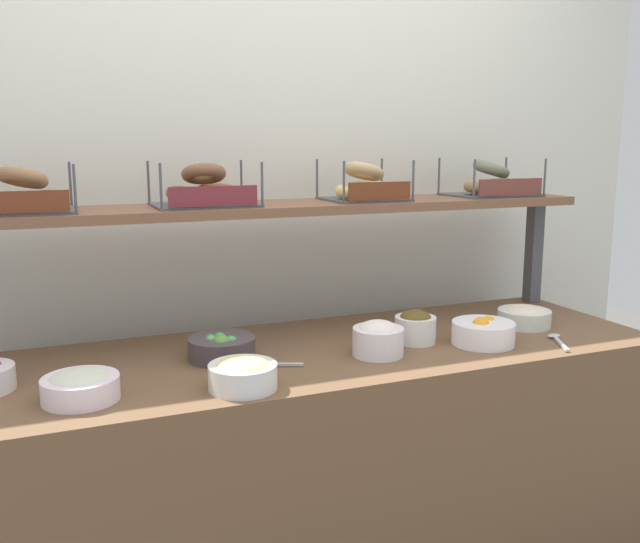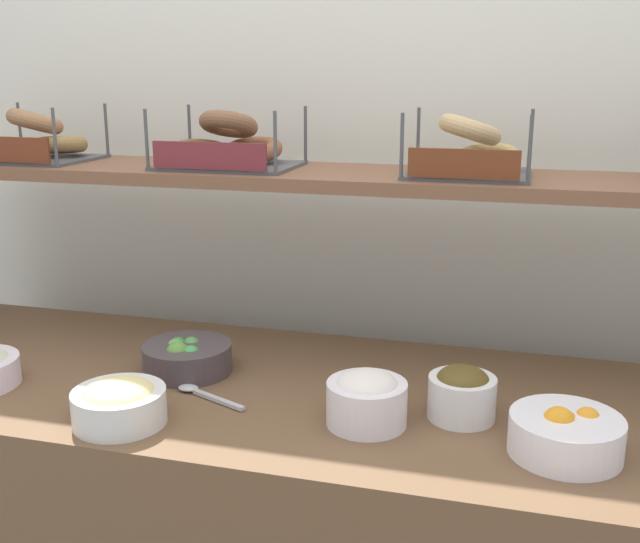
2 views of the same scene
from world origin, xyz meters
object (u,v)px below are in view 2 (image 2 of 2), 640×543
object	(u,v)px
bowl_fruit_salad	(566,434)
bagel_basket_cinnamon_raisin	(228,147)
bowl_chocolate_spread	(462,393)
bagel_basket_plain	(468,154)
bagel_basket_everything	(36,142)
bowl_veggie_mix	(187,357)
bowl_cream_cheese	(367,398)
serving_spoon_by_edge	(201,393)
bowl_egg_salad	(119,403)

from	to	relation	value
bowl_fruit_salad	bagel_basket_cinnamon_raisin	world-z (taller)	bagel_basket_cinnamon_raisin
bowl_chocolate_spread	bagel_basket_plain	distance (m)	0.53
bowl_chocolate_spread	bowl_fruit_salad	bearing A→B (deg)	-27.32
bowl_fruit_salad	bowl_chocolate_spread	size ratio (longest dim) A/B	1.51
bagel_basket_everything	bagel_basket_cinnamon_raisin	distance (m)	0.52
bowl_veggie_mix	bowl_cream_cheese	bearing A→B (deg)	-18.46
serving_spoon_by_edge	bagel_basket_plain	size ratio (longest dim) A/B	0.62
bowl_chocolate_spread	bagel_basket_cinnamon_raisin	distance (m)	0.80
bagel_basket_cinnamon_raisin	bagel_basket_plain	world-z (taller)	bagel_basket_cinnamon_raisin
bowl_veggie_mix	bagel_basket_plain	distance (m)	0.77
bowl_veggie_mix	bagel_basket_plain	size ratio (longest dim) A/B	0.72
bagel_basket_everything	bagel_basket_plain	world-z (taller)	same
bowl_egg_salad	bagel_basket_plain	xyz separation A→B (m)	(0.59, 0.51, 0.44)
bowl_egg_salad	bowl_cream_cheese	bearing A→B (deg)	15.05
bowl_fruit_salad	bagel_basket_cinnamon_raisin	xyz separation A→B (m)	(-0.79, 0.41, 0.44)
bowl_cream_cheese	bagel_basket_plain	xyz separation A→B (m)	(0.14, 0.39, 0.42)
bowl_veggie_mix	bowl_egg_salad	xyz separation A→B (m)	(-0.01, -0.27, 0.01)
bowl_chocolate_spread	serving_spoon_by_edge	world-z (taller)	bowl_chocolate_spread
serving_spoon_by_edge	bagel_basket_plain	distance (m)	0.77
bowl_chocolate_spread	bagel_basket_everything	world-z (taller)	bagel_basket_everything
bowl_fruit_salad	bowl_chocolate_spread	world-z (taller)	bowl_chocolate_spread
bowl_egg_salad	bagel_basket_cinnamon_raisin	xyz separation A→B (m)	(0.03, 0.51, 0.44)
serving_spoon_by_edge	bowl_veggie_mix	bearing A→B (deg)	126.70
bowl_chocolate_spread	bowl_egg_salad	bearing A→B (deg)	-162.46
bowl_veggie_mix	serving_spoon_by_edge	distance (m)	0.15
bowl_cream_cheese	bagel_basket_plain	bearing A→B (deg)	70.68
serving_spoon_by_edge	bagel_basket_everything	world-z (taller)	bagel_basket_everything
bagel_basket_cinnamon_raisin	bowl_egg_salad	bearing A→B (deg)	-93.40
bowl_egg_salad	bowl_fruit_salad	bearing A→B (deg)	6.99
bowl_egg_salad	bowl_chocolate_spread	size ratio (longest dim) A/B	1.36
bowl_egg_salad	bagel_basket_plain	distance (m)	0.89
bowl_egg_salad	serving_spoon_by_edge	bearing A→B (deg)	57.40
bagel_basket_cinnamon_raisin	bowl_veggie_mix	bearing A→B (deg)	-94.06
bagel_basket_plain	serving_spoon_by_edge	bearing A→B (deg)	-144.32
bagel_basket_everything	bagel_basket_plain	size ratio (longest dim) A/B	1.00
bowl_veggie_mix	bagel_basket_everything	world-z (taller)	bagel_basket_everything
bowl_cream_cheese	bagel_basket_plain	size ratio (longest dim) A/B	0.56
bowl_egg_salad	bowl_fruit_salad	size ratio (longest dim) A/B	0.90
bowl_fruit_salad	bagel_basket_everything	distance (m)	1.44
bagel_basket_cinnamon_raisin	bowl_cream_cheese	bearing A→B (deg)	-42.11
bagel_basket_cinnamon_raisin	bagel_basket_plain	distance (m)	0.56
bowl_cream_cheese	bagel_basket_everything	world-z (taller)	bagel_basket_everything
bowl_fruit_salad	bowl_chocolate_spread	distance (m)	0.21
bowl_cream_cheese	bagel_basket_plain	world-z (taller)	bagel_basket_plain
bagel_basket_everything	bowl_chocolate_spread	bearing A→B (deg)	-15.31
bowl_chocolate_spread	bagel_basket_plain	bearing A→B (deg)	96.72
bowl_egg_salad	serving_spoon_by_edge	xyz separation A→B (m)	(0.10, 0.15, -0.03)
bagel_basket_everything	bowl_fruit_salad	bearing A→B (deg)	-17.17
bowl_chocolate_spread	serving_spoon_by_edge	size ratio (longest dim) A/B	0.77
bagel_basket_plain	bagel_basket_everything	bearing A→B (deg)	-179.85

